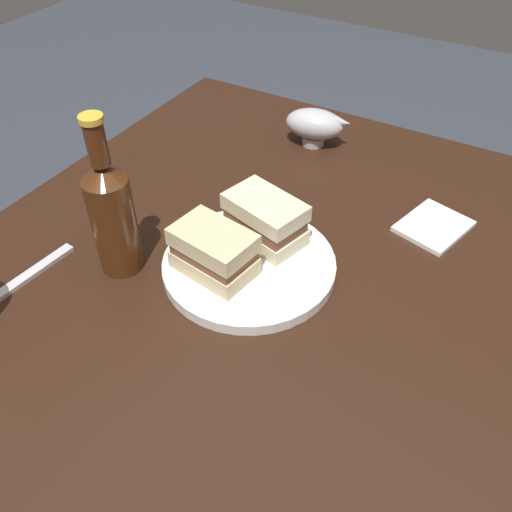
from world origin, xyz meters
TOP-DOWN VIEW (x-y plane):
  - ground_plane at (0.00, 0.00)m, footprint 6.00×6.00m
  - dining_table at (0.00, 0.00)m, footprint 1.05×0.91m
  - plate at (0.00, 0.02)m, footprint 0.25×0.25m
  - sandwich_half_left at (0.06, 0.03)m, footprint 0.10×0.13m
  - sandwich_half_right at (-0.04, 0.05)m, footprint 0.09×0.12m
  - potato_wedge_front at (0.01, 0.05)m, footprint 0.02×0.05m
  - potato_wedge_middle at (0.08, 0.06)m, footprint 0.04×0.05m
  - potato_wedge_back at (-0.01, 0.09)m, footprint 0.02×0.05m
  - potato_wedge_left_edge at (-0.03, 0.08)m, footprint 0.05×0.04m
  - potato_wedge_right_edge at (-0.04, 0.09)m, footprint 0.04×0.06m
  - potato_wedge_stray at (-0.03, 0.07)m, footprint 0.05×0.04m
  - gravy_boat at (0.37, 0.09)m, footprint 0.09×0.13m
  - cider_bottle at (-0.09, 0.19)m, footprint 0.06×0.06m
  - napkin at (0.23, -0.19)m, footprint 0.13×0.12m
  - fork at (-0.19, 0.29)m, footprint 0.18×0.03m

SIDE VIEW (x-z plane):
  - ground_plane at x=0.00m, z-range 0.00..0.00m
  - dining_table at x=0.00m, z-range 0.00..0.71m
  - fork at x=-0.19m, z-range 0.71..0.71m
  - napkin at x=0.23m, z-range 0.71..0.71m
  - plate at x=0.00m, z-range 0.71..0.72m
  - potato_wedge_right_edge at x=-0.04m, z-range 0.72..0.74m
  - potato_wedge_middle at x=0.08m, z-range 0.72..0.74m
  - potato_wedge_front at x=0.01m, z-range 0.72..0.74m
  - potato_wedge_left_edge at x=-0.03m, z-range 0.72..0.74m
  - potato_wedge_back at x=-0.01m, z-range 0.72..0.75m
  - potato_wedge_stray at x=-0.03m, z-range 0.72..0.75m
  - gravy_boat at x=0.37m, z-range 0.71..0.79m
  - sandwich_half_right at x=-0.04m, z-range 0.72..0.79m
  - sandwich_half_left at x=0.06m, z-range 0.72..0.79m
  - cider_bottle at x=-0.09m, z-range 0.68..0.92m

